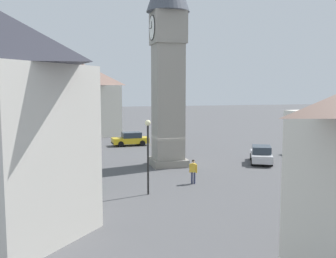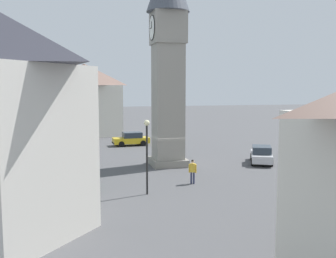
% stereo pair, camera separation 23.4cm
% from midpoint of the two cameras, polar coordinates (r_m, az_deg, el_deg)
% --- Properties ---
extents(ground_plane, '(200.00, 200.00, 0.00)m').
position_cam_midpoint_polar(ground_plane, '(33.09, -0.20, -5.36)').
color(ground_plane, '#4C4C4F').
extents(clock_tower, '(3.57, 3.57, 18.25)m').
position_cam_midpoint_polar(clock_tower, '(32.67, -0.21, 13.23)').
color(clock_tower, gray).
rests_on(clock_tower, ground).
extents(car_blue_kerb, '(4.16, 1.87, 1.53)m').
position_cam_midpoint_polar(car_blue_kerb, '(38.58, 19.11, -2.90)').
color(car_blue_kerb, '#236B38').
rests_on(car_blue_kerb, ground).
extents(car_silver_kerb, '(1.96, 4.20, 1.53)m').
position_cam_midpoint_polar(car_silver_kerb, '(44.16, -5.71, -1.47)').
color(car_silver_kerb, gold).
rests_on(car_silver_kerb, ground).
extents(car_red_corner, '(4.46, 3.21, 1.53)m').
position_cam_midpoint_polar(car_red_corner, '(26.46, -14.50, -6.82)').
color(car_red_corner, '#236B38').
rests_on(car_red_corner, ground).
extents(car_white_side, '(4.45, 3.28, 1.53)m').
position_cam_midpoint_polar(car_white_side, '(34.80, 13.41, -3.68)').
color(car_white_side, silver).
rests_on(car_white_side, ground).
extents(pedestrian, '(0.38, 0.49, 1.69)m').
position_cam_midpoint_polar(pedestrian, '(26.71, 3.50, -5.97)').
color(pedestrian, '#2D3351').
rests_on(pedestrian, ground).
extents(tree, '(4.62, 4.62, 6.34)m').
position_cam_midpoint_polar(tree, '(30.50, -23.39, 0.76)').
color(tree, brown).
rests_on(tree, ground).
extents(building_terrace_right, '(8.77, 10.32, 9.77)m').
position_cam_midpoint_polar(building_terrace_right, '(53.69, -12.45, 4.30)').
color(building_terrace_right, silver).
rests_on(building_terrace_right, ground).
extents(lamp_post, '(0.36, 0.36, 4.65)m').
position_cam_midpoint_polar(lamp_post, '(23.70, -3.27, -2.27)').
color(lamp_post, black).
rests_on(lamp_post, ground).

